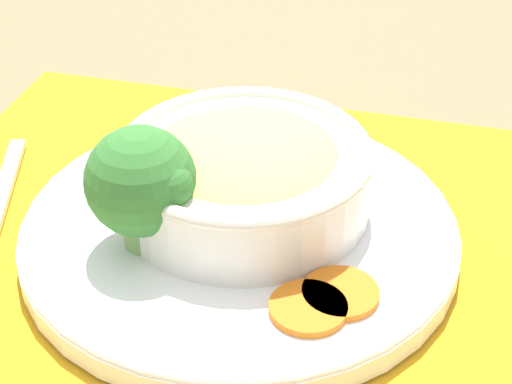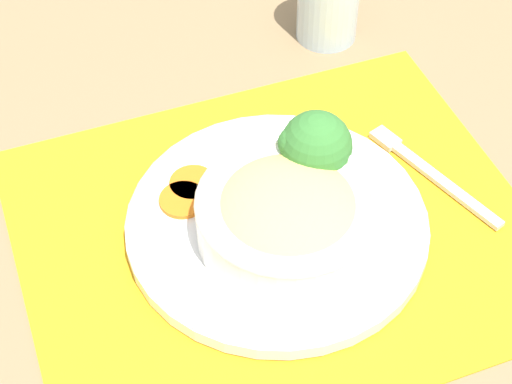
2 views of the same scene
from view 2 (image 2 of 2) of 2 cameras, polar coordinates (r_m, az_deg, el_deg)
name	(u,v)px [view 2 (image 2 of 2)]	position (r m, az deg, el deg)	size (l,w,h in m)	color
ground_plane	(277,232)	(0.88, 1.39, -2.69)	(4.00, 4.00, 0.00)	#8C704C
placemat	(277,231)	(0.88, 1.39, -2.60)	(0.56, 0.48, 0.00)	orange
plate	(277,223)	(0.87, 1.41, -2.05)	(0.31, 0.31, 0.02)	white
bowl	(290,213)	(0.83, 2.26, -1.41)	(0.18, 0.18, 0.06)	silver
broccoli_floret	(315,147)	(0.87, 3.98, 3.02)	(0.07, 0.07, 0.09)	#759E51
carrot_slice_near	(193,183)	(0.90, -4.24, 0.59)	(0.05, 0.05, 0.01)	orange
carrot_slice_middle	(183,200)	(0.88, -4.90, -0.53)	(0.05, 0.05, 0.01)	orange
fork	(422,167)	(0.95, 11.01, 1.68)	(0.06, 0.18, 0.01)	silver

